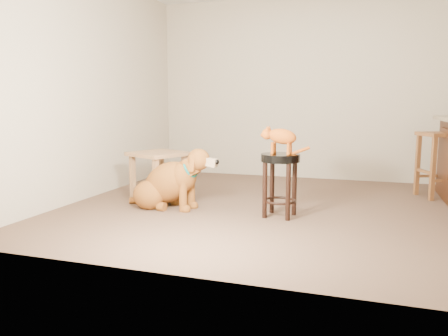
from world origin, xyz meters
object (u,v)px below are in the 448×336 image
(side_table, at_px, (159,169))
(golden_retriever, at_px, (169,184))
(padded_stool, at_px, (280,172))
(tabby_kitten, at_px, (280,137))
(wood_stool, at_px, (439,164))

(side_table, height_order, golden_retriever, golden_retriever)
(side_table, bearing_deg, golden_retriever, -46.68)
(padded_stool, height_order, tabby_kitten, tabby_kitten)
(tabby_kitten, bearing_deg, padded_stool, -5.72)
(wood_stool, distance_m, golden_retriever, 3.11)
(wood_stool, bearing_deg, tabby_kitten, -137.96)
(side_table, relative_size, golden_retriever, 0.65)
(golden_retriever, height_order, tabby_kitten, tabby_kitten)
(padded_stool, relative_size, wood_stool, 0.80)
(golden_retriever, relative_size, tabby_kitten, 2.25)
(padded_stool, distance_m, wood_stool, 2.14)
(side_table, bearing_deg, tabby_kitten, -10.53)
(wood_stool, relative_size, tabby_kitten, 1.59)
(side_table, distance_m, tabby_kitten, 1.49)
(padded_stool, distance_m, tabby_kitten, 0.34)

